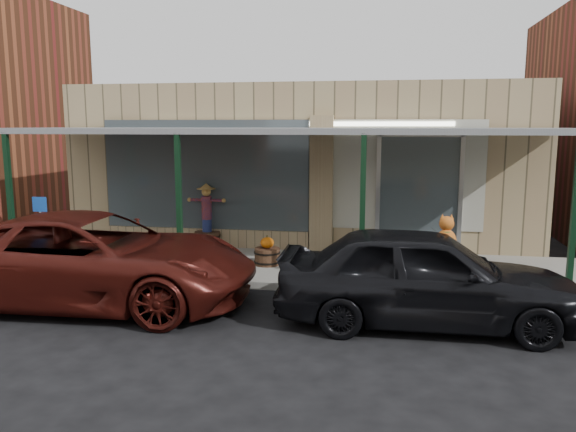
% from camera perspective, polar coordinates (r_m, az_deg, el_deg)
% --- Properties ---
extents(ground, '(120.00, 120.00, 0.00)m').
position_cam_1_polar(ground, '(9.14, -4.74, -11.07)').
color(ground, black).
rests_on(ground, ground).
extents(sidewalk, '(40.00, 3.20, 0.15)m').
position_cam_1_polar(sidewalk, '(12.49, -0.62, -5.13)').
color(sidewalk, gray).
rests_on(sidewalk, ground).
extents(storefront, '(12.00, 6.25, 4.20)m').
position_cam_1_polar(storefront, '(16.64, 2.19, 5.49)').
color(storefront, '#9C875F').
rests_on(storefront, ground).
extents(awning, '(12.00, 3.00, 3.04)m').
position_cam_1_polar(awning, '(12.06, -0.68, 8.46)').
color(awning, gray).
rests_on(awning, ground).
extents(block_buildings_near, '(61.00, 8.00, 8.00)m').
position_cam_1_polar(block_buildings_near, '(17.51, 9.33, 11.03)').
color(block_buildings_near, brown).
rests_on(block_buildings_near, ground).
extents(barrel_scarecrow, '(0.97, 0.78, 1.62)m').
position_cam_1_polar(barrel_scarecrow, '(14.00, -8.23, -1.06)').
color(barrel_scarecrow, '#523721').
rests_on(barrel_scarecrow, sidewalk).
extents(barrel_pumpkin, '(0.74, 0.74, 0.66)m').
position_cam_1_polar(barrel_pumpkin, '(12.28, -2.13, -3.90)').
color(barrel_pumpkin, '#523721').
rests_on(barrel_pumpkin, sidewalk).
extents(handicap_sign, '(0.31, 0.04, 1.52)m').
position_cam_1_polar(handicap_sign, '(13.04, -23.81, -0.58)').
color(handicap_sign, gray).
rests_on(handicap_sign, sidewalk).
extents(parked_sedan, '(4.70, 2.06, 1.66)m').
position_cam_1_polar(parked_sedan, '(9.20, 13.72, -5.94)').
color(parked_sedan, black).
rests_on(parked_sedan, ground).
extents(car_maroon, '(5.98, 2.97, 1.63)m').
position_cam_1_polar(car_maroon, '(10.59, -19.36, -4.15)').
color(car_maroon, '#45120D').
rests_on(car_maroon, ground).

